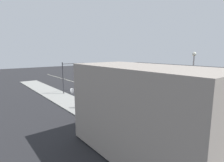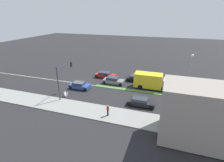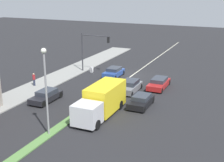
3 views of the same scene
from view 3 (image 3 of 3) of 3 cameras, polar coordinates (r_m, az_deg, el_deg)
The scene contains 12 objects.
ground_plane at distance 29.17m, azimuth -8.72°, elevation -7.75°, with size 160.00×160.00×0.00m, color #232326.
lane_marking_center at distance 44.42m, azimuth 3.77°, elevation 1.07°, with size 0.16×60.00×0.01m, color beige.
traffic_signal_main at distance 45.17m, azimuth -3.89°, elevation 6.40°, with size 4.59×0.34×5.60m.
street_lamp at distance 25.64m, azimuth -12.06°, elevation 0.00°, with size 0.44×0.44×7.37m.
pedestrian at distance 40.24m, azimuth -14.08°, elevation 0.34°, with size 0.34×0.34×1.62m.
warning_aframe_sign at distance 45.71m, azimuth -3.78°, elevation 2.07°, with size 0.45×0.53×0.84m.
delivery_truck at distance 30.27m, azimuth -1.94°, elevation -3.62°, with size 2.44×7.50×2.87m.
hatchback_red at distance 39.02m, azimuth 8.57°, elevation -0.40°, with size 1.90×4.54×1.25m.
suv_grey at distance 37.32m, azimuth 3.29°, elevation -0.97°, with size 1.89×4.16×1.36m.
sedan_dark at distance 34.87m, azimuth -11.96°, elevation -2.68°, with size 1.82×4.12×1.25m.
coupe_blue at distance 43.58m, azimuth 0.32°, elevation 1.62°, with size 1.90×3.81×1.26m.
suv_black at distance 32.81m, azimuth 5.32°, elevation -3.67°, with size 1.88×3.81×1.22m.
Camera 3 is at (-14.63, 40.18, 12.03)m, focal length 50.00 mm.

